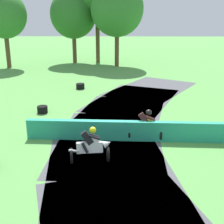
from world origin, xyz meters
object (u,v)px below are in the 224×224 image
Objects in this scene: motorcycle_chase_white at (92,146)px; tire_stack_near at (80,86)px; motorcycle_lead_yellow at (147,125)px; tire_stack_mid_a at (42,109)px.

motorcycle_chase_white is 2.68× the size of tire_stack_near.
motorcycle_lead_yellow is 6.73m from tire_stack_mid_a.
tire_stack_mid_a is at bearing 119.29° from motorcycle_chase_white.
motorcycle_lead_yellow is 1.02× the size of motorcycle_chase_white.
tire_stack_mid_a is (-5.62, 3.67, -0.45)m from motorcycle_lead_yellow.
tire_stack_near and tire_stack_mid_a have the same top height.
tire_stack_near is (-4.13, 9.44, -0.45)m from motorcycle_lead_yellow.
motorcycle_chase_white is 11.81m from tire_stack_near.
motorcycle_lead_yellow reaches higher than tire_stack_mid_a.
motorcycle_lead_yellow is at bearing -66.38° from tire_stack_near.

